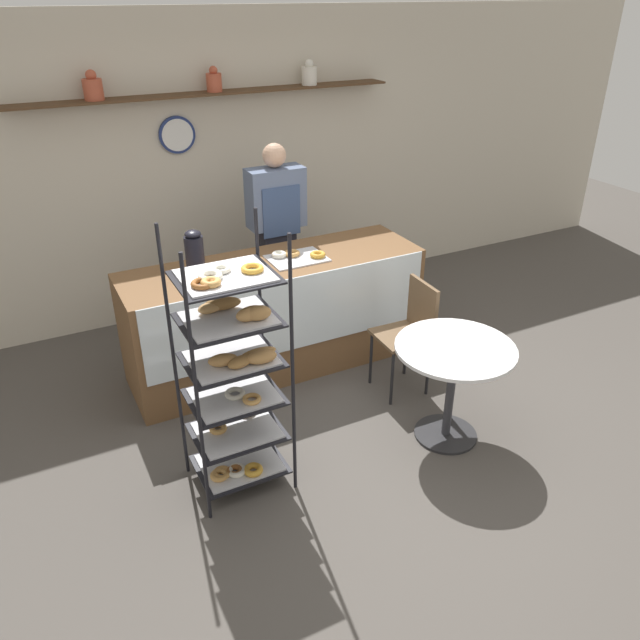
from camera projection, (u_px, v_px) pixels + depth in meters
The scene contains 9 objects.
ground_plane at pixel (348, 447), 4.34m from camera, with size 14.00×14.00×0.00m, color #4C4742.
back_wall at pixel (213, 167), 5.72m from camera, with size 10.00×0.30×2.70m.
display_counter at pixel (276, 315), 5.07m from camera, with size 2.39×0.71×0.94m.
pastry_rack at pixel (234, 371), 3.66m from camera, with size 0.59×0.48×1.72m.
person_worker at pixel (277, 235), 5.38m from camera, with size 0.48×0.23×1.72m.
cafe_table at pixel (453, 369), 4.19m from camera, with size 0.80×0.80×0.73m.
cafe_chair at pixel (411, 325), 4.74m from camera, with size 0.39×0.39×0.89m.
coffee_carafe at pixel (195, 255), 4.50m from camera, with size 0.14×0.14×0.36m.
donut_tray_counter at pixel (297, 256), 4.89m from camera, with size 0.44×0.33×0.05m.
Camera 1 is at (-1.73, -2.94, 2.83)m, focal length 35.00 mm.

